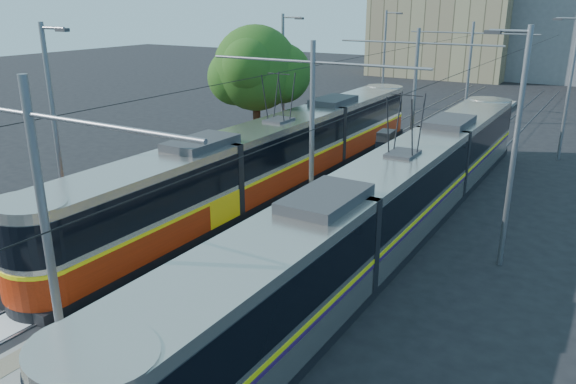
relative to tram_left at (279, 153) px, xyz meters
The scene contains 13 objects.
ground 11.98m from the tram_left, 72.32° to the right, with size 160.00×160.00×0.00m, color black.
platform 6.92m from the tram_left, 57.74° to the left, with size 4.00×50.00×0.30m, color gray.
tactile_strip_left 6.26m from the tram_left, 69.35° to the left, with size 0.70×50.00×0.01m, color gray.
tactile_strip_right 7.75m from the tram_left, 48.48° to the left, with size 0.70×50.00×0.01m, color gray.
rails 6.95m from the tram_left, 57.74° to the left, with size 8.71×70.00×0.03m.
track_arrow 14.40m from the tram_left, 90.00° to the right, with size 1.20×5.00×0.01m, color silver.
tram_left is the anchor object (origin of this frame).
tram_right 7.75m from the tram_left, 21.75° to the right, with size 2.43×30.68×5.50m.
catenary 5.39m from the tram_left, 38.45° to the left, with size 9.20×70.00×7.00m.
street_lamps 10.64m from the tram_left, 69.65° to the left, with size 15.18×38.22×8.00m.
shelter 5.12m from the tram_left, 30.92° to the left, with size 0.81×1.21×2.52m.
tree 6.37m from the tram_left, 131.60° to the left, with size 5.17×4.78×7.52m.
building_left 49.35m from the tram_left, 97.49° to the left, with size 16.32×12.24×12.76m.
Camera 1 is at (10.35, -10.91, 8.66)m, focal length 35.00 mm.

